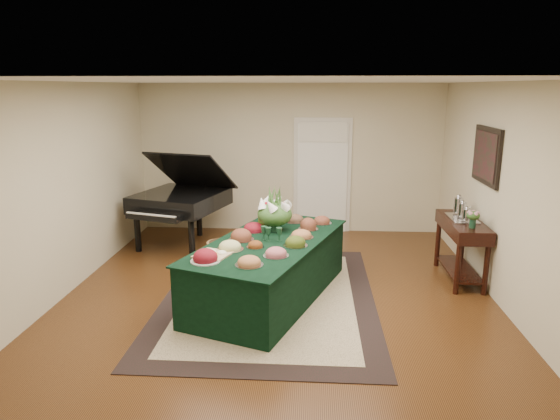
# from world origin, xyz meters

# --- Properties ---
(ground) EXTENTS (6.00, 6.00, 0.00)m
(ground) POSITION_xyz_m (0.00, 0.00, 0.00)
(ground) COLOR black
(ground) RESTS_ON ground
(area_rug) EXTENTS (2.67, 3.74, 0.01)m
(area_rug) POSITION_xyz_m (-0.11, -0.15, 0.01)
(area_rug) COLOR black
(area_rug) RESTS_ON ground
(kitchen_doorway) EXTENTS (1.05, 0.07, 2.10)m
(kitchen_doorway) POSITION_xyz_m (0.60, 2.97, 1.02)
(kitchen_doorway) COLOR beige
(kitchen_doorway) RESTS_ON ground
(buffet_table) EXTENTS (2.04, 2.87, 0.77)m
(buffet_table) POSITION_xyz_m (-0.11, -0.15, 0.39)
(buffet_table) COLOR black
(buffet_table) RESTS_ON ground
(food_platters) EXTENTS (1.60, 2.21, 0.14)m
(food_platters) POSITION_xyz_m (-0.13, -0.10, 0.82)
(food_platters) COLOR silver
(food_platters) RESTS_ON buffet_table
(cutting_board) EXTENTS (0.46, 0.46, 0.10)m
(cutting_board) POSITION_xyz_m (-0.69, -0.76, 0.80)
(cutting_board) COLOR tan
(cutting_board) RESTS_ON buffet_table
(green_goblets) EXTENTS (0.27, 0.13, 0.18)m
(green_goblets) POSITION_xyz_m (-0.09, -0.17, 0.86)
(green_goblets) COLOR #153623
(green_goblets) RESTS_ON buffet_table
(floral_centerpiece) EXTENTS (0.48, 0.48, 0.48)m
(floral_centerpiece) POSITION_xyz_m (-0.07, 0.28, 1.05)
(floral_centerpiece) COLOR #153623
(floral_centerpiece) RESTS_ON buffet_table
(grand_piano) EXTENTS (1.72, 1.82, 1.62)m
(grand_piano) POSITION_xyz_m (-1.78, 1.93, 0.80)
(grand_piano) COLOR black
(grand_piano) RESTS_ON ground
(wicker_basket) EXTENTS (0.45, 0.45, 0.28)m
(wicker_basket) POSITION_xyz_m (-0.99, 1.26, 0.14)
(wicker_basket) COLOR olive
(wicker_basket) RESTS_ON ground
(mahogany_sideboard) EXTENTS (0.45, 1.26, 0.86)m
(mahogany_sideboard) POSITION_xyz_m (2.49, 0.66, 0.66)
(mahogany_sideboard) COLOR black
(mahogany_sideboard) RESTS_ON ground
(tea_service) EXTENTS (0.34, 0.58, 0.30)m
(tea_service) POSITION_xyz_m (2.50, 0.76, 0.98)
(tea_service) COLOR silver
(tea_service) RESTS_ON mahogany_sideboard
(pink_bouquet) EXTENTS (0.19, 0.19, 0.24)m
(pink_bouquet) POSITION_xyz_m (2.50, 0.27, 1.02)
(pink_bouquet) COLOR #153623
(pink_bouquet) RESTS_ON mahogany_sideboard
(wall_painting) EXTENTS (0.05, 0.95, 0.75)m
(wall_painting) POSITION_xyz_m (2.72, 0.66, 1.75)
(wall_painting) COLOR black
(wall_painting) RESTS_ON ground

